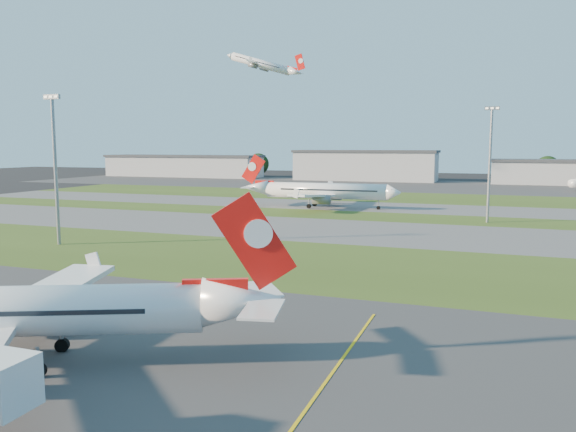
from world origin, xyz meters
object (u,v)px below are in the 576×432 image
at_px(airliner_parked, 5,313).
at_px(light_mast_west, 55,160).
at_px(airliner_taxiing, 324,191).
at_px(light_mast_centre, 490,157).

relative_size(airliner_parked, light_mast_west, 1.40).
relative_size(airliner_taxiing, light_mast_centre, 1.64).
xyz_separation_m(airliner_parked, light_mast_west, (-35.68, 44.95, 10.58)).
bearing_deg(airliner_taxiing, light_mast_centre, 157.13).
bearing_deg(light_mast_centre, airliner_taxiing, 158.78).
xyz_separation_m(airliner_taxiing, light_mast_centre, (43.21, -16.78, 10.17)).
distance_m(light_mast_west, light_mast_centre, 89.64).
bearing_deg(airliner_taxiing, light_mast_west, 68.14).
bearing_deg(airliner_parked, airliner_taxiing, 70.17).
height_order(airliner_parked, light_mast_centre, light_mast_centre).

